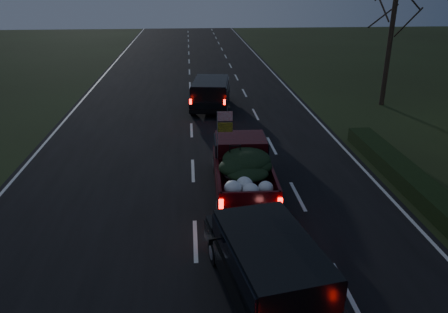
{
  "coord_description": "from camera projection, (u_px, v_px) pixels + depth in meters",
  "views": [
    {
      "loc": [
        -0.04,
        -10.77,
        6.97
      ],
      "look_at": [
        1.09,
        3.2,
        1.3
      ],
      "focal_mm": 35.0,
      "sensor_mm": 36.0,
      "label": 1
    }
  ],
  "objects": [
    {
      "name": "bare_tree_far",
      "position": [
        394.0,
        14.0,
        24.4
      ],
      "size": [
        3.6,
        3.6,
        7.0
      ],
      "color": "black",
      "rests_on": "ground"
    },
    {
      "name": "lead_suv",
      "position": [
        211.0,
        91.0,
        25.14
      ],
      "size": [
        2.61,
        5.02,
        1.38
      ],
      "rotation": [
        0.0,
        0.0,
        -0.13
      ],
      "color": "black",
      "rests_on": "ground"
    },
    {
      "name": "hedge_row",
      "position": [
        409.0,
        179.0,
        15.81
      ],
      "size": [
        1.0,
        10.0,
        0.6
      ],
      "primitive_type": "cube",
      "color": "black",
      "rests_on": "ground"
    },
    {
      "name": "rear_suv",
      "position": [
        269.0,
        262.0,
        9.95
      ],
      "size": [
        2.76,
        4.9,
        1.33
      ],
      "rotation": [
        0.0,
        0.0,
        0.19
      ],
      "color": "black",
      "rests_on": "ground"
    },
    {
      "name": "pickup_truck",
      "position": [
        243.0,
        166.0,
        15.17
      ],
      "size": [
        2.07,
        5.07,
        2.63
      ],
      "rotation": [
        0.0,
        0.0,
        -0.03
      ],
      "color": "#37070C",
      "rests_on": "ground"
    },
    {
      "name": "road_asphalt",
      "position": [
        195.0,
        241.0,
        12.57
      ],
      "size": [
        14.0,
        120.0,
        0.02
      ],
      "primitive_type": "cube",
      "color": "black",
      "rests_on": "ground"
    },
    {
      "name": "ground",
      "position": [
        195.0,
        241.0,
        12.58
      ],
      "size": [
        120.0,
        120.0,
        0.0
      ],
      "primitive_type": "plane",
      "color": "black",
      "rests_on": "ground"
    }
  ]
}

